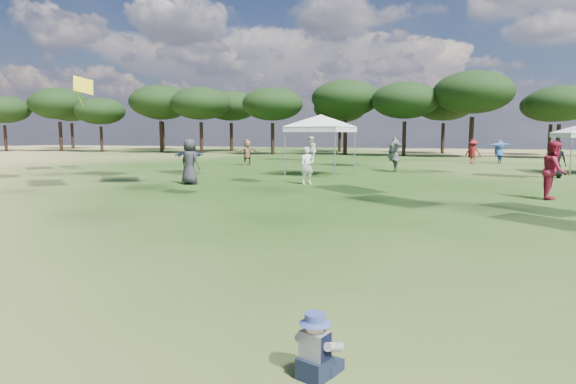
# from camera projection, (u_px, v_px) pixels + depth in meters

# --- Properties ---
(tree_line) EXTENTS (108.78, 17.63, 7.77)m
(tree_line) POSITION_uv_depth(u_px,v_px,m) (461.00, 98.00, 45.47)
(tree_line) COLOR black
(tree_line) RESTS_ON ground
(tent_left) EXTENTS (5.58, 5.58, 3.31)m
(tent_left) POSITION_uv_depth(u_px,v_px,m) (321.00, 117.00, 23.72)
(tent_left) COLOR gray
(tent_left) RESTS_ON ground
(toddler) EXTENTS (0.43, 0.47, 0.57)m
(toddler) POSITION_uv_depth(u_px,v_px,m) (316.00, 349.00, 4.08)
(toddler) COLOR black
(toddler) RESTS_ON ground
(festival_crowd) EXTENTS (29.11, 21.37, 1.90)m
(festival_crowd) POSITION_uv_depth(u_px,v_px,m) (430.00, 156.00, 25.62)
(festival_crowd) COLOR #48494D
(festival_crowd) RESTS_ON ground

